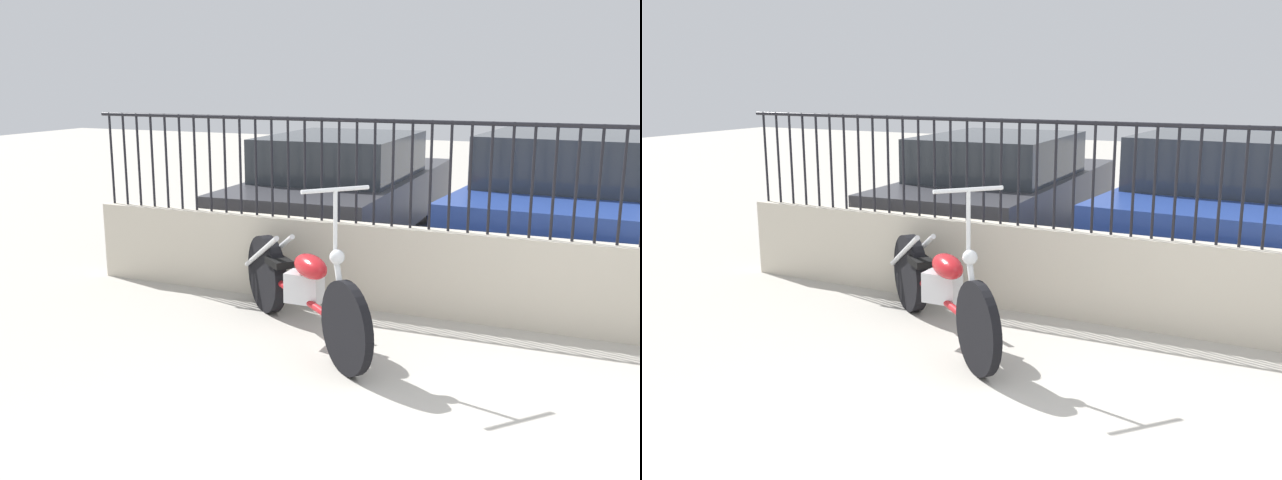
% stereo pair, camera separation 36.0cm
% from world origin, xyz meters
% --- Properties ---
extents(low_wall, '(8.72, 0.18, 0.77)m').
position_xyz_m(low_wall, '(0.00, 2.58, 0.39)').
color(low_wall, beige).
rests_on(low_wall, ground_plane).
extents(fence_railing, '(8.72, 0.04, 0.94)m').
position_xyz_m(fence_railing, '(0.00, 2.58, 1.37)').
color(fence_railing, black).
rests_on(fence_railing, low_wall).
extents(motorcycle_red, '(1.75, 1.58, 1.32)m').
position_xyz_m(motorcycle_red, '(-1.78, 1.69, 0.41)').
color(motorcycle_red, black).
rests_on(motorcycle_red, ground_plane).
extents(car_dark_grey, '(1.96, 4.49, 1.36)m').
position_xyz_m(car_dark_grey, '(-2.67, 5.12, 0.68)').
color(car_dark_grey, black).
rests_on(car_dark_grey, ground_plane).
extents(car_blue, '(2.15, 4.72, 1.48)m').
position_xyz_m(car_blue, '(0.05, 5.08, 0.73)').
color(car_blue, black).
rests_on(car_blue, ground_plane).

